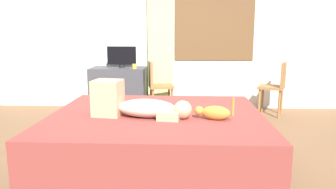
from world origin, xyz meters
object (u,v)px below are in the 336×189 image
Objects in this scene: person_lying at (137,105)px; cat at (214,112)px; cup at (134,66)px; chair_spare at (276,84)px; bed at (157,139)px; chair_by_desk at (157,83)px; tv_monitor at (122,57)px; desk at (119,90)px.

person_lying is 0.72m from cat.
chair_spare is at bearing -1.39° from cup.
cat is at bearing -117.64° from chair_spare.
cup is at bearing 104.28° from bed.
chair_spare reaches higher than cup.
person_lying is 2.89m from chair_spare.
chair_by_desk is at bearing 107.29° from cat.
cup is (-0.53, 2.09, 0.52)m from bed.
cat is at bearing -62.08° from tv_monitor.
chair_by_desk is at bearing 179.55° from chair_spare.
desk is at bearing 119.00° from cat.
person_lying is at bearing -81.00° from cup.
bed is 2.45m from tv_monitor.
bed is 2.39m from desk.
chair_by_desk reaches higher than cup.
person_lying reaches higher than desk.
cup is at bearing 99.00° from person_lying.
person_lying is at bearing -90.27° from chair_by_desk.
cat is at bearing -61.00° from desk.
chair_spare is at bearing -0.45° from chair_by_desk.
cup is 2.27m from chair_spare.
desk is 0.69m from chair_by_desk.
chair_by_desk reaches higher than desk.
cup is 0.46m from chair_by_desk.
chair_spare reaches higher than desk.
desk is 1.05× the size of chair_by_desk.
cup is (0.23, -0.14, -0.14)m from tv_monitor.
chair_spare reaches higher than cat.
cat is 0.41× the size of chair_spare.
tv_monitor reaches higher than person_lying.
desk is 11.80× the size of cup.
tv_monitor is 0.56× the size of chair_by_desk.
tv_monitor is at bearing 148.22° from cup.
tv_monitor is at bearing 175.46° from chair_spare.
tv_monitor is at bearing 103.80° from person_lying.
tv_monitor is at bearing 108.84° from bed.
chair_by_desk and chair_spare have the same top height.
person_lying is at bearing -74.85° from desk.
bed is 2.68m from chair_spare.
tv_monitor is (-0.76, 2.24, 0.66)m from bed.
cat is 2.82m from desk.
tv_monitor reaches higher than bed.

